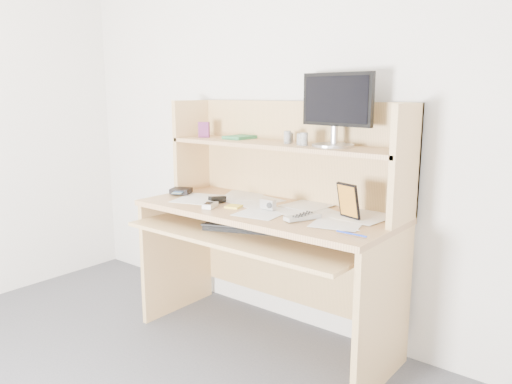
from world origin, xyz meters
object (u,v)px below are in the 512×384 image
Objects in this scene: tv_remote at (303,217)px; game_case at (348,201)px; monitor at (336,107)px; desk at (274,216)px; keyboard at (249,227)px.

game_case is (0.16, 0.15, 0.08)m from tv_remote.
monitor reaches higher than tv_remote.
game_case is at bearing 62.81° from tv_remote.
desk is 0.34m from tv_remote.
monitor is at bearing 16.86° from keyboard.
keyboard is at bearing -131.46° from monitor.
tv_remote is at bearing -21.38° from keyboard.
desk reaches higher than keyboard.
tv_remote reaches higher than keyboard.
monitor reaches higher than desk.
keyboard is at bearing -99.64° from desk.
desk reaches higher than tv_remote.
keyboard is 2.83× the size of game_case.
game_case is at bearing -2.52° from desk.
monitor is (0.33, 0.28, 0.61)m from keyboard.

